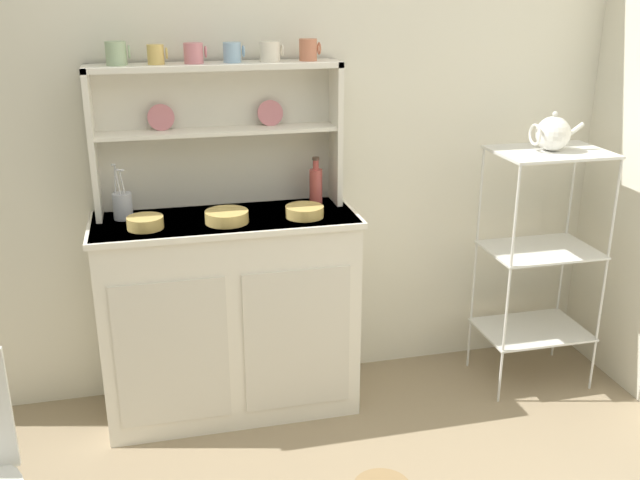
% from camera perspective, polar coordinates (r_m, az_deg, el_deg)
% --- Properties ---
extents(wall_back, '(3.84, 0.05, 2.50)m').
position_cam_1_polar(wall_back, '(3.24, -4.05, 9.20)').
color(wall_back, silver).
rests_on(wall_back, ground).
extents(hutch_cabinet, '(1.11, 0.45, 0.91)m').
position_cam_1_polar(hutch_cabinet, '(3.21, -7.17, -5.76)').
color(hutch_cabinet, white).
rests_on(hutch_cabinet, ground).
extents(hutch_shelf_unit, '(1.04, 0.18, 0.62)m').
position_cam_1_polar(hutch_shelf_unit, '(3.12, -8.16, 9.12)').
color(hutch_shelf_unit, silver).
rests_on(hutch_shelf_unit, hutch_cabinet).
extents(bakers_rack, '(0.50, 0.36, 1.14)m').
position_cam_1_polar(bakers_rack, '(3.48, 17.07, -0.28)').
color(bakers_rack, silver).
rests_on(bakers_rack, ground).
extents(cup_sage_0, '(0.10, 0.08, 0.09)m').
position_cam_1_polar(cup_sage_0, '(3.02, -15.80, 14.02)').
color(cup_sage_0, '#9EB78E').
rests_on(cup_sage_0, hutch_shelf_unit).
extents(cup_gold_1, '(0.08, 0.07, 0.08)m').
position_cam_1_polar(cup_gold_1, '(3.02, -12.83, 14.12)').
color(cup_gold_1, '#DBB760').
rests_on(cup_gold_1, hutch_shelf_unit).
extents(cup_rose_2, '(0.09, 0.08, 0.08)m').
position_cam_1_polar(cup_rose_2, '(3.03, -9.94, 14.36)').
color(cup_rose_2, '#D17A84').
rests_on(cup_rose_2, hutch_shelf_unit).
extents(cup_sky_3, '(0.09, 0.07, 0.08)m').
position_cam_1_polar(cup_sky_3, '(3.04, -6.93, 14.52)').
color(cup_sky_3, '#8EB2D1').
rests_on(cup_sky_3, hutch_shelf_unit).
extents(cup_cream_4, '(0.10, 0.08, 0.08)m').
position_cam_1_polar(cup_cream_4, '(3.07, -3.97, 14.65)').
color(cup_cream_4, silver).
rests_on(cup_cream_4, hutch_shelf_unit).
extents(cup_terracotta_5, '(0.09, 0.07, 0.09)m').
position_cam_1_polar(cup_terracotta_5, '(3.10, -0.92, 14.82)').
color(cup_terracotta_5, '#C67556').
rests_on(cup_terracotta_5, hutch_shelf_unit).
extents(bowl_mixing_large, '(0.14, 0.14, 0.05)m').
position_cam_1_polar(bowl_mixing_large, '(2.96, -13.66, 1.34)').
color(bowl_mixing_large, '#DBB760').
rests_on(bowl_mixing_large, hutch_cabinet).
extents(bowl_floral_medium, '(0.18, 0.18, 0.05)m').
position_cam_1_polar(bowl_floral_medium, '(2.97, -7.38, 1.84)').
color(bowl_floral_medium, '#DBB760').
rests_on(bowl_floral_medium, hutch_cabinet).
extents(bowl_cream_small, '(0.16, 0.16, 0.05)m').
position_cam_1_polar(bowl_cream_small, '(3.02, -1.23, 2.27)').
color(bowl_cream_small, '#DBB760').
rests_on(bowl_cream_small, hutch_cabinet).
extents(jam_bottle, '(0.06, 0.06, 0.21)m').
position_cam_1_polar(jam_bottle, '(3.17, -0.33, 4.33)').
color(jam_bottle, '#B74C47').
rests_on(jam_bottle, hutch_cabinet).
extents(utensil_jar, '(0.08, 0.08, 0.23)m').
position_cam_1_polar(utensil_jar, '(3.09, -15.35, 2.68)').
color(utensil_jar, '#B2B7C6').
rests_on(utensil_jar, hutch_cabinet).
extents(porcelain_teapot, '(0.24, 0.15, 0.17)m').
position_cam_1_polar(porcelain_teapot, '(3.35, 17.92, 8.01)').
color(porcelain_teapot, white).
rests_on(porcelain_teapot, bakers_rack).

